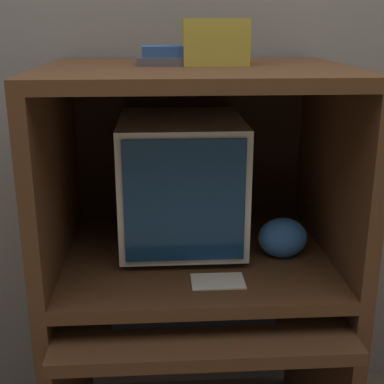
{
  "coord_description": "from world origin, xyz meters",
  "views": [
    {
      "loc": [
        -0.11,
        -1.16,
        1.42
      ],
      "look_at": [
        -0.01,
        0.34,
        0.94
      ],
      "focal_mm": 50.0,
      "sensor_mm": 36.0,
      "label": 1
    }
  ],
  "objects_px": {
    "mouse": "(294,303)",
    "keyboard": "(193,309)",
    "storage_box": "(214,42)",
    "crt_monitor": "(181,180)",
    "snack_bag": "(283,238)",
    "book_stack": "(171,55)"
  },
  "relations": [
    {
      "from": "mouse",
      "to": "keyboard",
      "type": "bearing_deg",
      "value": -177.34
    },
    {
      "from": "mouse",
      "to": "storage_box",
      "type": "relative_size",
      "value": 0.32
    },
    {
      "from": "crt_monitor",
      "to": "snack_bag",
      "type": "bearing_deg",
      "value": -22.93
    },
    {
      "from": "book_stack",
      "to": "crt_monitor",
      "type": "bearing_deg",
      "value": 33.99
    },
    {
      "from": "mouse",
      "to": "book_stack",
      "type": "distance_m",
      "value": 0.78
    },
    {
      "from": "book_stack",
      "to": "mouse",
      "type": "bearing_deg",
      "value": -37.15
    },
    {
      "from": "mouse",
      "to": "snack_bag",
      "type": "height_order",
      "value": "snack_bag"
    },
    {
      "from": "mouse",
      "to": "snack_bag",
      "type": "relative_size",
      "value": 0.4
    },
    {
      "from": "mouse",
      "to": "book_stack",
      "type": "height_order",
      "value": "book_stack"
    },
    {
      "from": "keyboard",
      "to": "mouse",
      "type": "bearing_deg",
      "value": 2.66
    },
    {
      "from": "book_stack",
      "to": "storage_box",
      "type": "bearing_deg",
      "value": -2.48
    },
    {
      "from": "crt_monitor",
      "to": "snack_bag",
      "type": "relative_size",
      "value": 3.02
    },
    {
      "from": "snack_bag",
      "to": "storage_box",
      "type": "relative_size",
      "value": 0.81
    },
    {
      "from": "mouse",
      "to": "crt_monitor",
      "type": "bearing_deg",
      "value": 138.5
    },
    {
      "from": "keyboard",
      "to": "snack_bag",
      "type": "height_order",
      "value": "snack_bag"
    },
    {
      "from": "snack_bag",
      "to": "crt_monitor",
      "type": "bearing_deg",
      "value": 157.07
    },
    {
      "from": "keyboard",
      "to": "crt_monitor",
      "type": "bearing_deg",
      "value": 93.56
    },
    {
      "from": "storage_box",
      "to": "keyboard",
      "type": "bearing_deg",
      "value": -106.82
    },
    {
      "from": "keyboard",
      "to": "book_stack",
      "type": "height_order",
      "value": "book_stack"
    },
    {
      "from": "crt_monitor",
      "to": "mouse",
      "type": "xyz_separation_m",
      "value": [
        0.3,
        -0.27,
        -0.29
      ]
    },
    {
      "from": "mouse",
      "to": "book_stack",
      "type": "xyz_separation_m",
      "value": [
        -0.33,
        0.25,
        0.66
      ]
    },
    {
      "from": "keyboard",
      "to": "snack_bag",
      "type": "relative_size",
      "value": 2.96
    }
  ]
}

